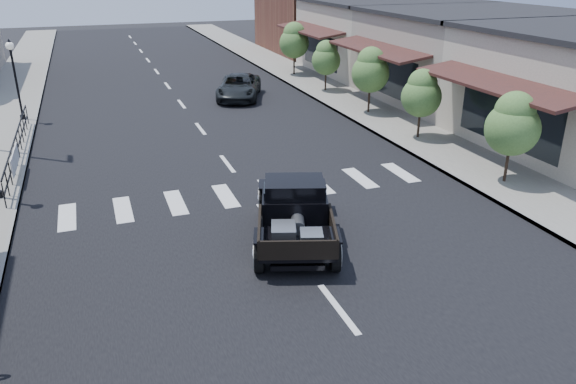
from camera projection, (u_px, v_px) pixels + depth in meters
name	position (u px, v px, depth m)	size (l,w,h in m)	color
ground	(291.00, 248.00, 14.82)	(120.00, 120.00, 0.00)	black
road	(188.00, 113.00, 27.87)	(14.00, 80.00, 0.02)	black
road_markings	(210.00, 142.00, 23.53)	(12.00, 60.00, 0.06)	silver
sidewalk_left	(0.00, 128.00, 25.21)	(3.00, 80.00, 0.15)	gray
sidewalk_right	(344.00, 99.00, 30.49)	(3.00, 80.00, 0.15)	gray
storefront_mid	(472.00, 57.00, 29.94)	(10.00, 9.00, 4.50)	#A5988A
storefront_far	(389.00, 37.00, 37.78)	(10.00, 9.00, 4.50)	#BDB1A0
far_building_right	(336.00, 7.00, 46.16)	(11.00, 10.00, 7.00)	brown
railing	(17.00, 145.00, 21.01)	(0.08, 10.00, 1.00)	black
banner	(16.00, 166.00, 19.37)	(0.04, 2.20, 0.60)	silver
lamp_post_c	(16.00, 80.00, 25.63)	(0.36, 0.36, 3.66)	black
small_tree_a	(511.00, 139.00, 18.36)	(1.76, 1.76, 2.94)	#476F33
small_tree_b	(421.00, 105.00, 23.12)	(1.65, 1.65, 2.75)	#476F33
small_tree_c	(370.00, 81.00, 27.00)	(1.81, 1.81, 3.02)	#476F33
small_tree_d	(326.00, 66.00, 31.73)	(1.62, 1.62, 2.69)	#476F33
small_tree_e	(294.00, 49.00, 36.18)	(1.90, 1.90, 3.17)	#476F33
hotrod_pickup	(295.00, 211.00, 14.98)	(2.26, 4.84, 1.68)	black
second_car	(239.00, 87.00, 30.63)	(2.11, 4.59, 1.27)	black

